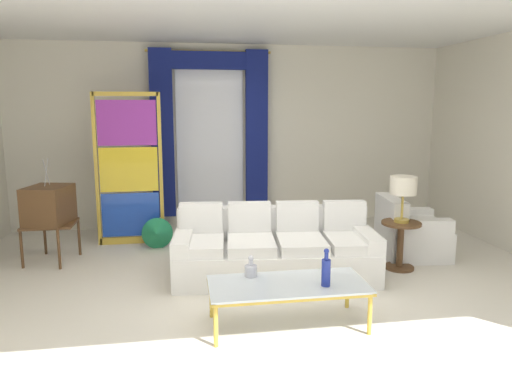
{
  "coord_description": "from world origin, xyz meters",
  "views": [
    {
      "loc": [
        -0.84,
        -4.73,
        2.01
      ],
      "look_at": [
        0.06,
        0.9,
        1.05
      ],
      "focal_mm": 32.4,
      "sensor_mm": 36.0,
      "label": 1
    }
  ],
  "objects": [
    {
      "name": "ground_plane",
      "position": [
        0.0,
        0.0,
        0.0
      ],
      "size": [
        16.0,
        16.0,
        0.0
      ],
      "primitive_type": "plane",
      "color": "silver"
    },
    {
      "name": "wall_rear",
      "position": [
        0.0,
        3.06,
        1.5
      ],
      "size": [
        8.0,
        0.12,
        3.0
      ],
      "primitive_type": "cube",
      "color": "silver",
      "rests_on": "ground"
    },
    {
      "name": "round_side_table",
      "position": [
        1.8,
        0.43,
        0.36
      ],
      "size": [
        0.48,
        0.48,
        0.59
      ],
      "color": "brown",
      "rests_on": "ground"
    },
    {
      "name": "couch_white_long",
      "position": [
        0.21,
        0.45,
        0.31
      ],
      "size": [
        2.41,
        1.14,
        0.86
      ],
      "color": "white",
      "rests_on": "ground"
    },
    {
      "name": "table_lamp_brass",
      "position": [
        1.8,
        0.43,
        1.03
      ],
      "size": [
        0.32,
        0.32,
        0.57
      ],
      "color": "#B29338",
      "rests_on": "round_side_table"
    },
    {
      "name": "stained_glass_divider",
      "position": [
        -1.61,
        2.05,
        1.06
      ],
      "size": [
        0.95,
        0.05,
        2.2
      ],
      "color": "gold",
      "rests_on": "ground"
    },
    {
      "name": "bottle_blue_decanter",
      "position": [
        -0.23,
        -0.61,
        0.48
      ],
      "size": [
        0.12,
        0.12,
        0.21
      ],
      "color": "silver",
      "rests_on": "coffee_table"
    },
    {
      "name": "peacock_figurine",
      "position": [
        -1.23,
        1.7,
        0.22
      ],
      "size": [
        0.44,
        0.6,
        0.5
      ],
      "color": "beige",
      "rests_on": "ground"
    },
    {
      "name": "curtained_window",
      "position": [
        -0.38,
        2.89,
        1.74
      ],
      "size": [
        2.0,
        0.17,
        2.7
      ],
      "color": "white",
      "rests_on": "ground"
    },
    {
      "name": "ceiling_slab",
      "position": [
        0.0,
        0.8,
        3.02
      ],
      "size": [
        8.0,
        7.6,
        0.04
      ],
      "primitive_type": "cube",
      "color": "white"
    },
    {
      "name": "coffee_table",
      "position": [
        0.08,
        -0.83,
        0.38
      ],
      "size": [
        1.44,
        0.64,
        0.41
      ],
      "color": "silver",
      "rests_on": "ground"
    },
    {
      "name": "vintage_tv",
      "position": [
        -2.55,
        1.4,
        0.73
      ],
      "size": [
        0.63,
        0.69,
        1.35
      ],
      "color": "brown",
      "rests_on": "ground"
    },
    {
      "name": "bottle_crystal_tall",
      "position": [
        0.4,
        -0.94,
        0.55
      ],
      "size": [
        0.08,
        0.08,
        0.35
      ],
      "color": "navy",
      "rests_on": "coffee_table"
    },
    {
      "name": "armchair_white",
      "position": [
        2.14,
        0.89,
        0.29
      ],
      "size": [
        0.91,
        0.9,
        0.8
      ],
      "color": "white",
      "rests_on": "ground"
    }
  ]
}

